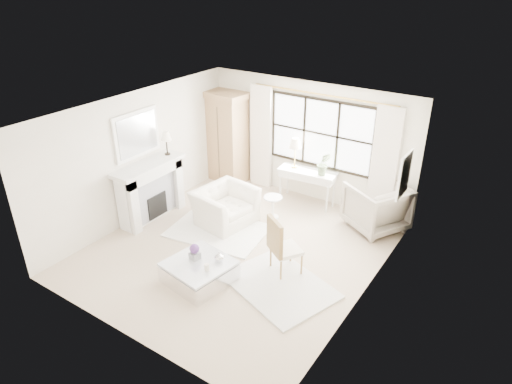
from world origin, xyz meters
TOP-DOWN VIEW (x-y plane):
  - floor at (0.00, 0.00)m, footprint 5.50×5.50m
  - ceiling at (0.00, 0.00)m, footprint 5.50×5.50m
  - wall_back at (0.00, 2.75)m, footprint 5.00×0.00m
  - wall_front at (0.00, -2.75)m, footprint 5.00×0.00m
  - wall_left at (-2.50, 0.00)m, footprint 0.00×5.50m
  - wall_right at (2.50, 0.00)m, footprint 0.00×5.50m
  - window_pane at (0.30, 2.73)m, footprint 2.40×0.02m
  - window_frame at (0.30, 2.72)m, footprint 2.50×0.04m
  - curtain_rod at (0.30, 2.67)m, footprint 3.30×0.04m
  - curtain_left at (-1.20, 2.65)m, footprint 0.55×0.10m
  - curtain_right at (1.80, 2.65)m, footprint 0.55×0.10m
  - fireplace at (-2.27, 0.00)m, footprint 0.58×1.66m
  - mirror_frame at (-2.47, 0.00)m, footprint 0.05×1.15m
  - mirror_glass at (-2.44, 0.00)m, footprint 0.02×1.00m
  - art_frame at (2.47, 1.70)m, footprint 0.04×0.62m
  - art_canvas at (2.45, 1.70)m, footprint 0.01×0.52m
  - mantel_lamp at (-2.24, 0.57)m, footprint 0.22×0.22m
  - armoire at (-2.10, 2.45)m, footprint 1.19×0.81m
  - console_table at (0.19, 2.41)m, footprint 1.34×0.57m
  - console_lamp at (-0.15, 2.42)m, footprint 0.28×0.28m
  - orchid_plant at (0.57, 2.40)m, footprint 0.37×0.34m
  - side_table at (-0.08, 1.40)m, footprint 0.40×0.40m
  - rug_left at (-0.72, 0.30)m, footprint 2.08×1.61m
  - rug_right at (1.25, -0.52)m, footprint 2.12×1.85m
  - club_armchair at (-0.81, 0.68)m, footprint 1.19×1.31m
  - wingback_chair at (1.89, 2.23)m, footprint 1.46×1.45m
  - french_chair at (1.11, -0.12)m, footprint 0.67×0.67m
  - coffee_table at (0.02, -1.15)m, footprint 1.14×1.14m
  - planter_box at (-0.11, -1.10)m, footprint 0.18×0.18m
  - planter_flowers at (-0.11, -1.10)m, footprint 0.17×0.17m
  - pillar_candle at (0.27, -1.24)m, footprint 0.08×0.08m
  - coffee_vase at (0.28, -0.92)m, footprint 0.17×0.17m

SIDE VIEW (x-z plane):
  - floor at x=0.00m, z-range 0.00..0.00m
  - rug_right at x=1.25m, z-range 0.00..0.03m
  - rug_left at x=-0.72m, z-range 0.00..0.03m
  - coffee_table at x=0.02m, z-range -0.01..0.37m
  - french_chair at x=1.11m, z-range -0.23..0.85m
  - side_table at x=-0.08m, z-range 0.08..0.58m
  - club_armchair at x=-0.81m, z-range 0.00..0.76m
  - console_table at x=0.19m, z-range 0.00..0.80m
  - planter_box at x=-0.11m, z-range 0.38..0.50m
  - pillar_candle at x=0.27m, z-range 0.38..0.50m
  - coffee_vase at x=0.28m, z-range 0.38..0.55m
  - wingback_chair at x=1.89m, z-range 0.00..0.98m
  - planter_flowers at x=-0.11m, z-range 0.50..0.67m
  - fireplace at x=-2.27m, z-range 0.02..1.28m
  - orchid_plant at x=0.57m, z-range 0.80..1.33m
  - armoire at x=-2.10m, z-range 0.02..2.26m
  - curtain_left at x=-1.20m, z-range 0.00..2.47m
  - curtain_right at x=1.80m, z-range 0.00..2.47m
  - wall_left at x=-2.50m, z-range -1.40..4.10m
  - wall_right at x=2.50m, z-range -1.40..4.10m
  - wall_back at x=0.00m, z-range -1.15..3.85m
  - wall_front at x=0.00m, z-range -1.15..3.85m
  - console_lamp at x=-0.15m, z-range 1.01..1.70m
  - art_frame at x=2.47m, z-range 1.14..1.96m
  - art_canvas at x=2.45m, z-range 1.19..1.91m
  - window_pane at x=0.30m, z-range 0.85..2.35m
  - window_frame at x=0.30m, z-range 0.85..2.35m
  - mantel_lamp at x=-2.24m, z-range 1.40..1.91m
  - mirror_frame at x=-2.47m, z-range 1.37..2.31m
  - mirror_glass at x=-2.44m, z-range 1.44..2.24m
  - curtain_rod at x=0.30m, z-range 2.45..2.49m
  - ceiling at x=0.00m, z-range 2.70..2.70m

